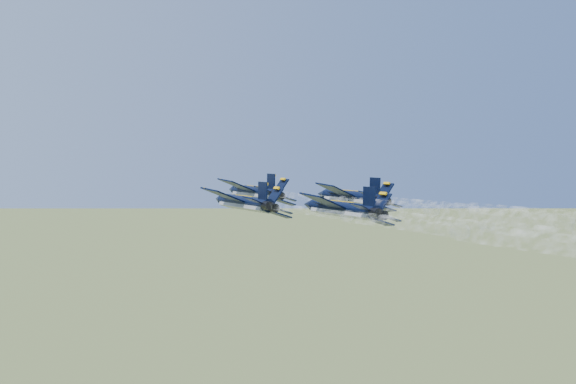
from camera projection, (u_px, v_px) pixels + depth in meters
jet_lead at (254, 192)px, 123.73m from camera, size 14.17×19.29×5.99m
jet_left at (244, 202)px, 106.72m from camera, size 14.17×19.29×5.99m
jet_right at (351, 197)px, 115.04m from camera, size 14.17×19.29×5.99m
jet_slot at (342, 209)px, 98.67m from camera, size 14.17×19.29×5.99m
smoke_trail_lead at (418, 220)px, 86.38m from camera, size 7.11×56.61×2.39m
smoke_trail_left at (442, 244)px, 69.37m from camera, size 7.11×56.61×2.39m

